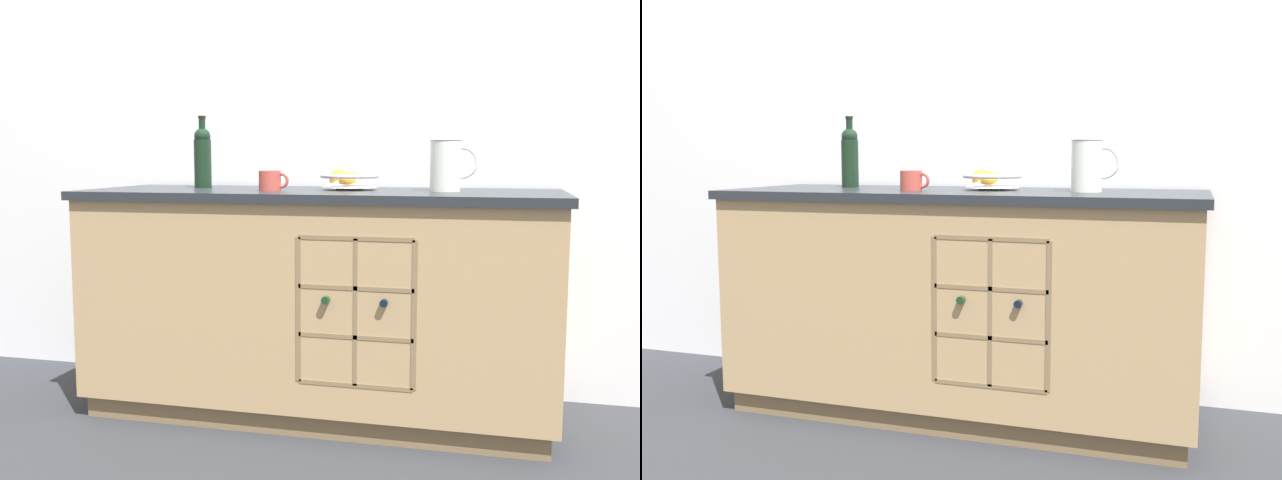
% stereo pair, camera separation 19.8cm
% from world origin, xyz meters
% --- Properties ---
extents(ground_plane, '(14.00, 14.00, 0.00)m').
position_xyz_m(ground_plane, '(0.00, 0.00, 0.00)').
color(ground_plane, '#2D3035').
extents(back_wall, '(4.40, 0.06, 2.55)m').
position_xyz_m(back_wall, '(0.00, 0.40, 1.27)').
color(back_wall, white).
rests_on(back_wall, ground_plane).
extents(kitchen_island, '(1.92, 0.71, 0.93)m').
position_xyz_m(kitchen_island, '(0.00, -0.00, 0.47)').
color(kitchen_island, olive).
rests_on(kitchen_island, ground_plane).
extents(fruit_bowl, '(0.24, 0.24, 0.09)m').
position_xyz_m(fruit_bowl, '(0.11, 0.06, 0.97)').
color(fruit_bowl, silver).
rests_on(fruit_bowl, kitchen_island).
extents(white_pitcher, '(0.19, 0.12, 0.20)m').
position_xyz_m(white_pitcher, '(0.50, 0.02, 1.03)').
color(white_pitcher, silver).
rests_on(white_pitcher, kitchen_island).
extents(ceramic_mug, '(0.12, 0.09, 0.08)m').
position_xyz_m(ceramic_mug, '(-0.17, -0.11, 0.97)').
color(ceramic_mug, '#B7473D').
rests_on(ceramic_mug, kitchen_island).
extents(standing_wine_bottle, '(0.08, 0.08, 0.31)m').
position_xyz_m(standing_wine_bottle, '(-0.56, 0.10, 1.07)').
color(standing_wine_bottle, black).
rests_on(standing_wine_bottle, kitchen_island).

